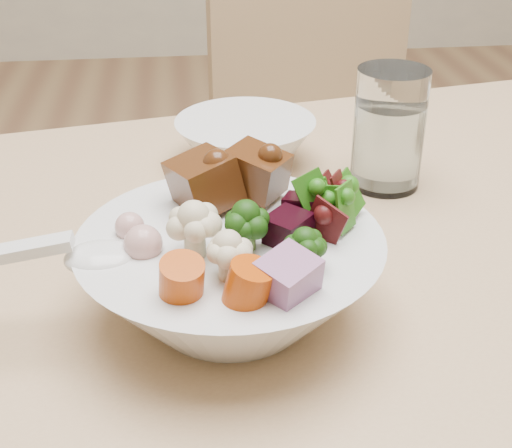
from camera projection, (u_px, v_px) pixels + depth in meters
name	position (u px, v px, depth m)	size (l,w,h in m)	color
chair_far	(330.00, 154.00, 1.41)	(0.50, 0.50, 0.91)	tan
food_bowl	(233.00, 269.00, 0.56)	(0.24, 0.24, 0.13)	silver
soup_spoon	(75.00, 257.00, 0.53)	(0.15, 0.04, 0.03)	silver
water_glass	(388.00, 134.00, 0.76)	(0.08, 0.08, 0.13)	silver
side_bowl	(245.00, 142.00, 0.82)	(0.16, 0.16, 0.05)	silver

